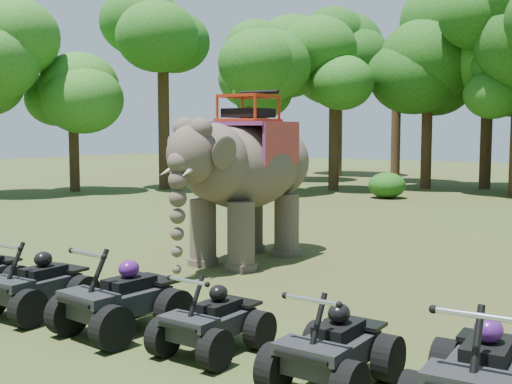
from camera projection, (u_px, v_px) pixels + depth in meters
ground at (218, 306)px, 11.18m from camera, size 110.00×110.00×0.00m
elephant at (246, 176)px, 14.97m from camera, size 2.18×4.77×3.97m
atv_1 at (36, 277)px, 10.61m from camera, size 1.27×1.73×1.27m
atv_2 at (121, 289)px, 9.63m from camera, size 1.49×1.93×1.34m
atv_3 at (212, 312)px, 8.77m from camera, size 1.15×1.56×1.13m
atv_4 at (333, 337)px, 7.59m from camera, size 1.21×1.65×1.21m
atv_5 at (484, 361)px, 6.61m from camera, size 1.44×1.90×1.35m
tree_25 at (73, 125)px, 31.98m from camera, size 4.63×4.63×6.62m
tree_26 at (163, 98)px, 33.19m from camera, size 6.65×6.65×9.50m
tree_27 at (251, 122)px, 31.04m from camera, size 4.86×4.86×6.94m
tree_28 at (334, 114)px, 32.65m from camera, size 5.47×5.47×7.82m
tree_29 at (427, 108)px, 33.56m from camera, size 5.91×5.91×8.45m
tree_30 at (488, 95)px, 33.33m from camera, size 6.84×6.84×9.77m
tree_32 at (338, 99)px, 42.56m from camera, size 7.22×7.22×10.31m
tree_34 at (262, 109)px, 38.45m from camera, size 6.11×6.11×8.72m
tree_37 at (396, 117)px, 36.59m from camera, size 5.38×5.38×7.69m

